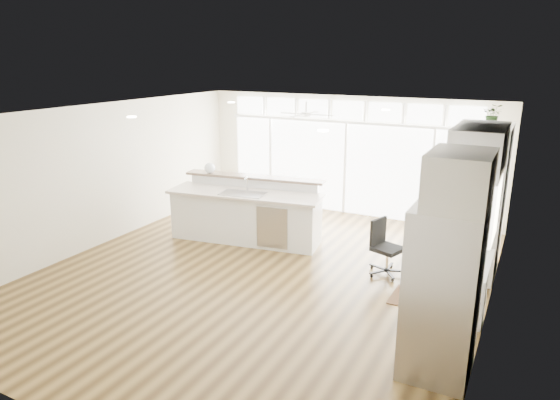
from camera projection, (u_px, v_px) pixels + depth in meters
The scene contains 24 objects.
floor at pixel (262, 275), 8.41m from camera, with size 7.00×8.00×0.02m, color #493216.
ceiling at pixel (260, 113), 7.66m from camera, with size 7.00×8.00×0.02m, color white.
wall_back at pixel (347, 155), 11.44m from camera, with size 7.00×0.04×2.70m, color #EDE7CE.
wall_front at pixel (48, 302), 4.63m from camera, with size 7.00×0.04×2.70m, color #EDE7CE.
wall_left at pixel (103, 175), 9.59m from camera, with size 0.04×8.00×2.70m, color #EDE7CE.
wall_right at pixel (495, 231), 6.48m from camera, with size 0.04×8.00×2.70m, color #EDE7CE.
glass_wall at pixel (346, 169), 11.48m from camera, with size 5.80×0.06×2.08m, color white.
transom_row at pixel (348, 110), 11.11m from camera, with size 5.90×0.06×0.40m, color white.
desk_window at pixel (496, 210), 6.70m from camera, with size 0.04×0.85×0.85m, color white.
ceiling_fan at pixel (306, 109), 10.33m from camera, with size 1.16×1.16×0.32m, color white.
recessed_lights at pixel (266, 113), 7.84m from camera, with size 3.40×3.00×0.02m, color white.
oven_cabinet at pixel (483, 201), 8.19m from camera, with size 0.64×1.20×2.50m, color white.
desk_nook at pixel (461, 285), 7.17m from camera, with size 0.72×1.30×0.76m, color white.
upper_cabinets at pixel (479, 150), 6.61m from camera, with size 0.64×1.30×0.64m, color white.
refrigerator at pixel (443, 291), 5.60m from camera, with size 0.76×0.90×2.00m, color #A5A5AA.
fridge_cabinet at pixel (460, 180), 5.22m from camera, with size 0.64×0.90×0.60m, color white.
framed_photos at pixel (498, 209), 7.27m from camera, with size 0.06×0.22×0.80m, color black.
kitchen_island at pixel (246, 211), 9.81m from camera, with size 3.05×1.15×1.21m, color white.
rug at pixel (424, 300), 7.50m from camera, with size 0.98×0.71×0.01m, color #331D10.
office_chair at pixel (388, 248), 8.29m from camera, with size 0.49×0.45×0.93m, color black.
fishbowl at pixel (210, 168), 10.27m from camera, with size 0.22×0.22×0.22m, color white.
monitor at pixel (459, 247), 7.05m from camera, with size 0.07×0.45×0.37m, color black.
keyboard at pixel (446, 257), 7.18m from camera, with size 0.11×0.30×0.02m, color silver.
potted_plant at pixel (493, 117), 7.81m from camera, with size 0.30×0.33×0.26m, color #39622A.
Camera 1 is at (3.84, -6.72, 3.55)m, focal length 32.00 mm.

